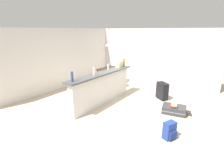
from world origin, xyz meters
TOP-DOWN VIEW (x-y plane):
  - ground_plane at (0.00, 0.00)m, footprint 13.00×13.00m
  - wall_back at (0.00, 3.05)m, footprint 6.60×0.10m
  - wall_right at (3.05, 0.30)m, footprint 0.10×6.00m
  - partition_half_wall at (-0.41, 0.50)m, footprint 2.80×0.20m
  - bar_countertop at (-0.41, 0.50)m, footprint 2.96×0.40m
  - bottle_blue at (-1.68, 0.51)m, footprint 0.07×0.07m
  - bottle_white at (-0.84, 0.47)m, footprint 0.06×0.06m
  - bottle_clear at (0.05, 0.59)m, footprint 0.07×0.07m
  - bottle_amber at (0.88, 0.47)m, footprint 0.07×0.07m
  - grocery_bag at (0.67, 0.54)m, footprint 0.26×0.18m
  - dining_table at (1.55, 1.62)m, footprint 1.10×0.80m
  - dining_chair_near_partition at (1.48, 1.10)m, footprint 0.43×0.43m
  - pendant_lamp at (1.52, 1.67)m, footprint 0.34×0.34m
  - suitcase_flat_charcoal at (0.29, -1.73)m, footprint 0.63×0.88m
  - suitcase_upright_black at (1.14, -1.02)m, footprint 0.44×0.50m
  - backpack_blue at (-1.09, -2.04)m, footprint 0.33×0.31m
  - book_stack at (0.25, -1.71)m, footprint 0.27×0.23m

SIDE VIEW (x-z plane):
  - ground_plane at x=0.00m, z-range -0.05..0.00m
  - suitcase_flat_charcoal at x=0.29m, z-range 0.00..0.22m
  - backpack_blue at x=-1.09m, z-range -0.01..0.41m
  - book_stack at x=0.25m, z-range 0.22..0.29m
  - suitcase_upright_black at x=1.14m, z-range 0.00..0.67m
  - dining_chair_near_partition at x=1.48m, z-range 0.05..0.98m
  - partition_half_wall at x=-0.41m, z-range 0.00..1.04m
  - dining_table at x=1.55m, z-range 0.28..1.02m
  - bar_countertop at x=-0.41m, z-range 1.04..1.09m
  - bottle_clear at x=0.05m, z-range 1.09..1.29m
  - grocery_bag at x=0.67m, z-range 1.09..1.31m
  - bottle_white at x=-0.84m, z-range 1.09..1.33m
  - bottle_blue at x=-1.68m, z-range 1.09..1.36m
  - bottle_amber at x=0.88m, z-range 1.09..1.38m
  - wall_back at x=0.00m, z-range 0.00..2.50m
  - wall_right at x=3.05m, z-range 0.00..2.50m
  - pendant_lamp at x=1.52m, z-range 1.42..2.22m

